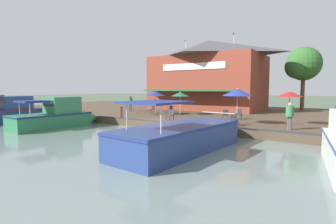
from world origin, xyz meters
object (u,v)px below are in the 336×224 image
object	(u,v)px
waterfront_restaurant	(208,74)
motorboat_nearest_quay	(189,135)
patio_umbrella_by_entrance	(237,92)
patio_umbrella_mid_patio_left	(155,94)
person_near_entrance	(130,102)
tree_downstream_bank	(302,65)
cafe_chair_mid_patio	(239,113)
motorboat_second_along	(11,113)
patio_umbrella_mid_patio_right	(180,94)
person_mid_patio	(290,113)
cafe_chair_facing_river	(171,114)
cafe_chair_back_row_seat	(153,109)
motorboat_outer_channel	(59,116)
mooring_post	(121,113)
patio_umbrella_far_corner	(290,94)
tree_behind_restaurant	(210,73)
cafe_chair_far_corner_seat	(225,115)
cafe_chair_beside_entrance	(170,109)
cafe_chair_under_first_umbrella	(234,119)

from	to	relation	value
waterfront_restaurant	motorboat_nearest_quay	bearing A→B (deg)	21.66
patio_umbrella_by_entrance	patio_umbrella_mid_patio_left	world-z (taller)	patio_umbrella_by_entrance
person_near_entrance	tree_downstream_bank	world-z (taller)	tree_downstream_bank
cafe_chair_mid_patio	motorboat_second_along	distance (m)	20.00
patio_umbrella_by_entrance	motorboat_nearest_quay	xyz separation A→B (m)	(6.52, -0.31, -2.05)
patio_umbrella_mid_patio_right	patio_umbrella_by_entrance	xyz separation A→B (m)	(3.39, 6.62, 0.27)
cafe_chair_mid_patio	person_mid_patio	distance (m)	5.66
cafe_chair_facing_river	tree_downstream_bank	distance (m)	18.04
patio_umbrella_mid_patio_left	cafe_chair_facing_river	bearing A→B (deg)	49.98
waterfront_restaurant	patio_umbrella_mid_patio_right	xyz separation A→B (m)	(8.07, 0.83, -2.24)
tree_downstream_bank	patio_umbrella_mid_patio_right	bearing A→B (deg)	-37.83
patio_umbrella_mid_patio_left	cafe_chair_back_row_seat	bearing A→B (deg)	-134.10
patio_umbrella_by_entrance	cafe_chair_back_row_seat	xyz separation A→B (m)	(-3.12, -9.57, -1.75)
motorboat_outer_channel	motorboat_nearest_quay	distance (m)	12.01
motorboat_outer_channel	motorboat_second_along	size ratio (longest dim) A/B	0.86
patio_umbrella_mid_patio_left	motorboat_outer_channel	xyz separation A→B (m)	(7.96, -3.53, -1.69)
mooring_post	patio_umbrella_far_corner	bearing A→B (deg)	105.95
cafe_chair_back_row_seat	tree_behind_restaurant	bearing A→B (deg)	171.48
patio_umbrella_by_entrance	cafe_chair_facing_river	xyz separation A→B (m)	(0.79, -5.03, -1.75)
cafe_chair_facing_river	motorboat_nearest_quay	distance (m)	7.42
waterfront_restaurant	cafe_chair_facing_river	distance (m)	13.03
cafe_chair_far_corner_seat	patio_umbrella_far_corner	bearing A→B (deg)	92.43
motorboat_outer_channel	cafe_chair_facing_river	bearing A→B (deg)	123.66
patio_umbrella_mid_patio_left	tree_downstream_bank	size ratio (longest dim) A/B	0.32
tree_behind_restaurant	patio_umbrella_mid_patio_right	bearing A→B (deg)	7.97
patio_umbrella_mid_patio_right	cafe_chair_mid_patio	distance (m)	6.05
tree_downstream_bank	waterfront_restaurant	bearing A→B (deg)	-70.32
cafe_chair_mid_patio	tree_behind_restaurant	xyz separation A→B (m)	(-10.61, -7.25, 3.99)
patio_umbrella_mid_patio_right	cafe_chair_far_corner_seat	world-z (taller)	patio_umbrella_mid_patio_right
motorboat_second_along	motorboat_outer_channel	bearing A→B (deg)	94.54
cafe_chair_beside_entrance	tree_behind_restaurant	distance (m)	10.94
cafe_chair_facing_river	motorboat_nearest_quay	xyz separation A→B (m)	(5.72, 4.72, -0.30)
person_mid_patio	motorboat_outer_channel	size ratio (longest dim) A/B	0.24
cafe_chair_back_row_seat	tree_downstream_bank	distance (m)	17.47
person_mid_patio	tree_behind_restaurant	xyz separation A→B (m)	(-14.24, -11.54, 3.44)
motorboat_outer_channel	patio_umbrella_far_corner	bearing A→B (deg)	115.08
patio_umbrella_mid_patio_right	cafe_chair_under_first_umbrella	world-z (taller)	patio_umbrella_mid_patio_right
cafe_chair_back_row_seat	cafe_chair_beside_entrance	distance (m)	1.91
patio_umbrella_far_corner	cafe_chair_far_corner_seat	distance (m)	4.78
patio_umbrella_far_corner	motorboat_second_along	size ratio (longest dim) A/B	0.29
cafe_chair_facing_river	cafe_chair_far_corner_seat	distance (m)	4.27
waterfront_restaurant	tree_behind_restaurant	xyz separation A→B (m)	(-1.97, -0.57, 0.27)
patio_umbrella_mid_patio_right	cafe_chair_beside_entrance	xyz separation A→B (m)	(0.14, -1.05, -1.47)
motorboat_outer_channel	mooring_post	world-z (taller)	motorboat_outer_channel
cafe_chair_mid_patio	cafe_chair_back_row_seat	bearing A→B (deg)	-91.90
patio_umbrella_mid_patio_left	motorboat_nearest_quay	xyz separation A→B (m)	(8.85, 8.44, -1.84)
cafe_chair_beside_entrance	motorboat_outer_channel	bearing A→B (deg)	-27.50
person_near_entrance	motorboat_second_along	size ratio (longest dim) A/B	0.21
motorboat_nearest_quay	tree_behind_restaurant	xyz separation A→B (m)	(-19.95, -7.71, 4.30)
cafe_chair_mid_patio	patio_umbrella_far_corner	bearing A→B (deg)	72.35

